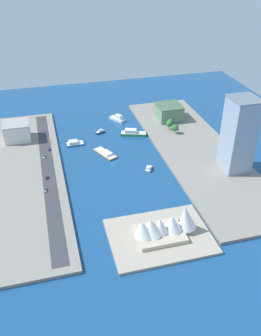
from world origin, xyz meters
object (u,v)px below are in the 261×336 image
at_px(yacht_sleek_gray, 149,168).
at_px(hatchback_blue, 49,149).
at_px(ferry_green_doubledeck, 133,133).
at_px(suv_black, 47,177).
at_px(hotel_broad_white, 17,131).
at_px(barge_flat_brown, 106,153).
at_px(traffic_light_waterfront, 51,141).
at_px(sedan_silver, 45,190).
at_px(ferry_white_commuter, 117,118).
at_px(van_white, 44,157).
at_px(terminal_long_green, 169,112).
at_px(opera_landmark, 163,225).
at_px(tower_tall_glass, 239,135).
at_px(patrol_launch_navy, 100,132).
at_px(catamaran_blue, 74,143).

distance_m(yacht_sleek_gray, hatchback_blue, 98.20).
xyz_separation_m(ferry_green_doubledeck, suv_black, (91.33, 61.54, 0.94)).
distance_m(ferry_green_doubledeck, hotel_broad_white, 115.96).
xyz_separation_m(barge_flat_brown, traffic_light_waterfront, (47.66, -27.63, 5.68)).
bearing_deg(yacht_sleek_gray, sedan_silver, 7.53).
distance_m(ferry_white_commuter, van_white, 106.78).
relative_size(yacht_sleek_gray, terminal_long_green, 0.40).
bearing_deg(opera_landmark, tower_tall_glass, -143.79).
xyz_separation_m(patrol_launch_navy, hotel_broad_white, (82.42, -3.01, 10.05)).
distance_m(yacht_sleek_gray, opera_landmark, 84.60).
distance_m(yacht_sleek_gray, suv_black, 87.47).
relative_size(hatchback_blue, suv_black, 0.96).
distance_m(ferry_white_commuter, sedan_silver, 146.55).
relative_size(barge_flat_brown, hatchback_blue, 6.43).
bearing_deg(suv_black, tower_tall_glass, 171.04).
bearing_deg(tower_tall_glass, hatchback_blue, -25.43).
bearing_deg(terminal_long_green, opera_landmark, 68.89).
relative_size(catamaran_blue, hotel_broad_white, 0.70).
height_order(patrol_launch_navy, suv_black, suv_black).
xyz_separation_m(ferry_green_doubledeck, van_white, (91.72, 26.36, 1.00)).
xyz_separation_m(yacht_sleek_gray, ferry_white_commuter, (3.30, -106.58, 0.93)).
relative_size(sedan_silver, suv_black, 1.14).
height_order(catamaran_blue, traffic_light_waterfront, traffic_light_waterfront).
bearing_deg(catamaran_blue, opera_landmark, 105.86).
relative_size(yacht_sleek_gray, suv_black, 2.40).
distance_m(hatchback_blue, van_white, 13.86).
xyz_separation_m(terminal_long_green, tower_tall_glass, (-19.69, 110.40, 24.08)).
relative_size(sedan_silver, van_white, 1.02).
bearing_deg(suv_black, yacht_sleek_gray, 176.12).
distance_m(ferry_green_doubledeck, opera_landmark, 151.62).
relative_size(tower_tall_glass, hatchback_blue, 14.70).
height_order(hatchback_blue, opera_landmark, opera_landmark).
relative_size(ferry_green_doubledeck, sedan_silver, 5.48).
bearing_deg(hatchback_blue, ferry_green_doubledeck, -171.01).
bearing_deg(yacht_sleek_gray, catamaran_blue, -47.72).
bearing_deg(ferry_white_commuter, ferry_green_doubledeck, 100.68).
bearing_deg(traffic_light_waterfront, patrol_launch_navy, -161.45).
bearing_deg(traffic_light_waterfront, catamaran_blue, 177.40).
relative_size(ferry_green_doubledeck, hotel_broad_white, 1.12).
bearing_deg(opera_landmark, patrol_launch_navy, -85.74).
xyz_separation_m(terminal_long_green, sedan_silver, (141.06, 103.19, -7.12)).
bearing_deg(ferry_white_commuter, van_white, 37.83).
bearing_deg(catamaran_blue, barge_flat_brown, 134.01).
bearing_deg(hotel_broad_white, terminal_long_green, -177.36).
height_order(ferry_green_doubledeck, barge_flat_brown, ferry_green_doubledeck).
distance_m(yacht_sleek_gray, van_white, 96.81).
bearing_deg(catamaran_blue, sedan_silver, 66.41).
xyz_separation_m(terminal_long_green, van_white, (139.07, 50.25, -7.15)).
height_order(catamaran_blue, terminal_long_green, terminal_long_green).
bearing_deg(hatchback_blue, tower_tall_glass, 154.57).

